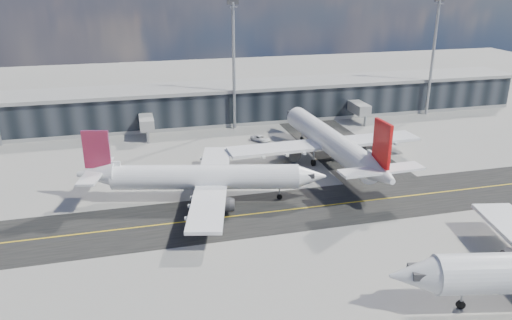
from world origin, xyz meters
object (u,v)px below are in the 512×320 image
at_px(service_van, 261,139).
at_px(baggage_tug, 275,173).
at_px(airliner_redtail, 330,141).
at_px(airliner_af, 202,177).

bearing_deg(service_van, baggage_tug, -126.41).
bearing_deg(service_van, airliner_redtail, -88.96).
xyz_separation_m(baggage_tug, service_van, (2.73, 20.23, -0.24)).
height_order(airliner_af, airliner_redtail, airliner_redtail).
xyz_separation_m(airliner_af, airliner_redtail, (25.59, 10.18, 0.56)).
distance_m(baggage_tug, service_van, 20.41).
xyz_separation_m(airliner_redtail, baggage_tug, (-11.83, -4.31, -3.47)).
relative_size(airliner_af, airliner_redtail, 0.87).
height_order(airliner_redtail, service_van, airliner_redtail).
relative_size(airliner_redtail, baggage_tug, 14.50).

